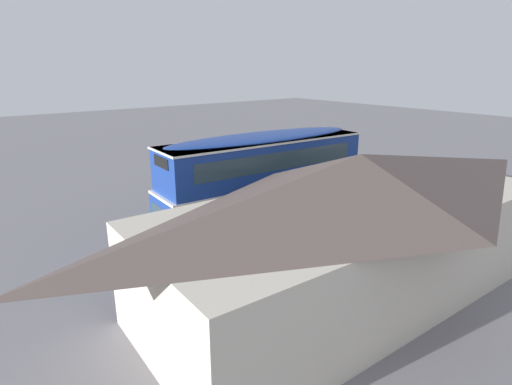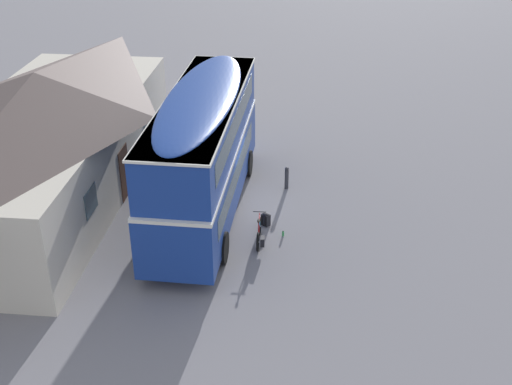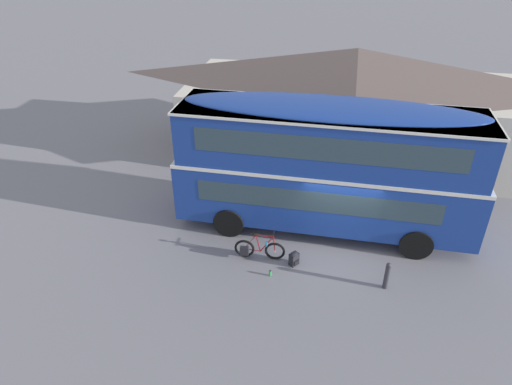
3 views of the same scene
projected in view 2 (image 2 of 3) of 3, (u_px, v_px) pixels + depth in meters
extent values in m
plane|color=slate|center=(237.00, 205.00, 24.97)|extent=(120.00, 120.00, 0.00)
cylinder|color=black|center=(192.00, 160.00, 27.19)|extent=(1.11, 0.33, 1.10)
cylinder|color=black|center=(248.00, 163.00, 26.94)|extent=(1.11, 0.33, 1.10)
cylinder|color=black|center=(153.00, 243.00, 21.63)|extent=(1.11, 0.33, 1.10)
cylinder|color=black|center=(223.00, 248.00, 21.38)|extent=(1.11, 0.33, 1.10)
cube|color=navy|center=(205.00, 176.00, 23.81)|extent=(10.43, 3.00, 2.10)
cube|color=white|center=(203.00, 150.00, 23.29)|extent=(10.45, 3.02, 0.12)
cube|color=navy|center=(202.00, 125.00, 22.82)|extent=(10.12, 2.94, 1.90)
ellipsoid|color=navy|center=(201.00, 97.00, 22.32)|extent=(9.91, 2.88, 0.36)
cube|color=#2D424C|center=(227.00, 117.00, 28.16)|extent=(0.16, 2.05, 0.90)
cube|color=black|center=(225.00, 67.00, 26.92)|extent=(0.13, 1.38, 0.44)
cube|color=#2D424C|center=(237.00, 173.00, 23.36)|extent=(8.04, 0.43, 0.76)
cube|color=#2D424C|center=(236.00, 122.00, 22.62)|extent=(8.45, 0.45, 0.80)
cube|color=#2D424C|center=(170.00, 169.00, 23.63)|extent=(8.04, 0.43, 0.76)
cube|color=#2D424C|center=(169.00, 119.00, 22.88)|extent=(8.45, 0.45, 0.80)
cube|color=white|center=(201.00, 101.00, 22.38)|extent=(10.23, 3.02, 0.08)
torus|color=black|center=(260.00, 226.00, 22.96)|extent=(0.68, 0.09, 0.68)
torus|color=black|center=(258.00, 242.00, 22.07)|extent=(0.68, 0.09, 0.68)
cylinder|color=#B2B2B7|center=(260.00, 226.00, 22.96)|extent=(0.05, 0.10, 0.05)
cylinder|color=#B2B2B7|center=(258.00, 242.00, 22.07)|extent=(0.05, 0.10, 0.05)
cylinder|color=maroon|center=(259.00, 224.00, 22.59)|extent=(0.46, 0.04, 0.67)
cylinder|color=maroon|center=(259.00, 217.00, 22.37)|extent=(0.57, 0.04, 0.04)
cylinder|color=maroon|center=(259.00, 228.00, 22.34)|extent=(0.18, 0.04, 0.66)
cylinder|color=maroon|center=(258.00, 238.00, 22.31)|extent=(0.54, 0.03, 0.09)
cylinder|color=maroon|center=(258.00, 232.00, 22.09)|extent=(0.41, 0.03, 0.61)
cylinder|color=maroon|center=(260.00, 220.00, 22.79)|extent=(0.09, 0.03, 0.59)
cylinder|color=black|center=(260.00, 212.00, 22.60)|extent=(0.03, 0.46, 0.03)
ellipsoid|color=black|center=(259.00, 221.00, 22.09)|extent=(0.26, 0.10, 0.06)
cube|color=black|center=(263.00, 241.00, 22.07)|extent=(0.28, 0.14, 0.32)
cylinder|color=#338CBF|center=(259.00, 224.00, 22.59)|extent=(0.07, 0.07, 0.18)
cube|color=black|center=(266.00, 220.00, 23.57)|extent=(0.36, 0.37, 0.45)
ellipsoid|color=black|center=(266.00, 214.00, 23.46)|extent=(0.34, 0.35, 0.10)
cube|color=black|center=(268.00, 220.00, 23.68)|extent=(0.17, 0.19, 0.16)
cylinder|color=black|center=(262.00, 220.00, 23.55)|extent=(0.05, 0.05, 0.36)
cylinder|color=black|center=(265.00, 222.00, 23.45)|extent=(0.05, 0.05, 0.36)
cylinder|color=green|center=(283.00, 234.00, 22.98)|extent=(0.08, 0.08, 0.19)
cylinder|color=black|center=(283.00, 231.00, 22.93)|extent=(0.05, 0.05, 0.03)
cube|color=beige|center=(48.00, 154.00, 25.04)|extent=(15.04, 6.44, 3.40)
pyramid|color=brown|center=(37.00, 93.00, 23.83)|extent=(15.45, 6.85, 1.60)
cube|color=#3D2319|center=(125.00, 173.00, 25.08)|extent=(1.10, 0.07, 2.10)
cube|color=#2D424C|center=(91.00, 201.00, 21.45)|extent=(1.10, 0.07, 0.90)
cube|color=#2D424C|center=(147.00, 117.00, 27.92)|extent=(1.10, 0.07, 0.90)
cylinder|color=#333338|center=(287.00, 179.00, 25.95)|extent=(0.16, 0.16, 0.85)
sphere|color=#333338|center=(287.00, 169.00, 25.73)|extent=(0.16, 0.16, 0.16)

